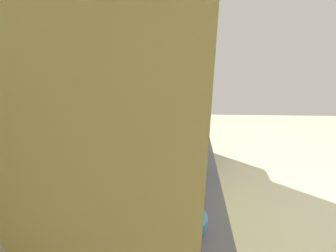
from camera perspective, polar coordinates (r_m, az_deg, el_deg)
name	(u,v)px	position (r m, az deg, el deg)	size (l,w,h in m)	color
wall_back	(123,108)	(1.86, -9.59, 3.80)	(4.02, 0.12, 2.70)	beige
counter_run	(173,247)	(2.07, 1.16, -24.23)	(3.18, 0.63, 0.90)	#E4E080
upper_cabinets	(151,59)	(1.38, -3.72, 13.91)	(2.03, 0.35, 0.58)	#E9E07F
oven_range	(177,129)	(3.58, 2.00, -0.55)	(0.59, 0.67, 1.08)	black
microwave	(172,154)	(1.86, 0.86, -5.97)	(0.44, 0.41, 0.32)	white
bowl	(191,220)	(1.55, 4.90, -19.30)	(0.18, 0.18, 0.07)	#4C8CBF
kettle	(185,123)	(2.54, 3.63, 0.66)	(0.18, 0.13, 0.16)	black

